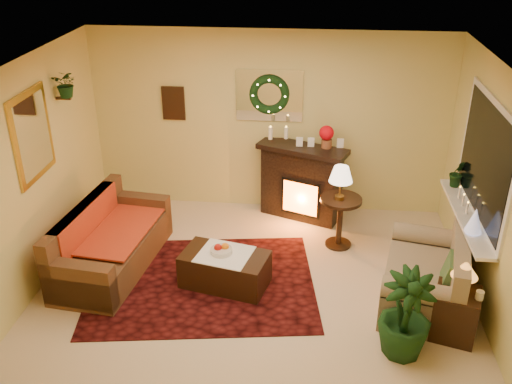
# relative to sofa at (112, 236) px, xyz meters

# --- Properties ---
(floor) EXTENTS (5.00, 5.00, 0.00)m
(floor) POSITION_rel_sofa_xyz_m (1.77, -0.42, -0.43)
(floor) COLOR beige
(floor) RESTS_ON ground
(ceiling) EXTENTS (5.00, 5.00, 0.00)m
(ceiling) POSITION_rel_sofa_xyz_m (1.77, -0.42, 2.17)
(ceiling) COLOR white
(ceiling) RESTS_ON ground
(wall_back) EXTENTS (5.00, 5.00, 0.00)m
(wall_back) POSITION_rel_sofa_xyz_m (1.77, 1.83, 0.87)
(wall_back) COLOR #EFD88C
(wall_back) RESTS_ON ground
(wall_front) EXTENTS (5.00, 5.00, 0.00)m
(wall_front) POSITION_rel_sofa_xyz_m (1.77, -2.67, 0.87)
(wall_front) COLOR #EFD88C
(wall_front) RESTS_ON ground
(wall_left) EXTENTS (4.50, 4.50, 0.00)m
(wall_left) POSITION_rel_sofa_xyz_m (-0.73, -0.42, 0.87)
(wall_left) COLOR #EFD88C
(wall_left) RESTS_ON ground
(wall_right) EXTENTS (4.50, 4.50, 0.00)m
(wall_right) POSITION_rel_sofa_xyz_m (4.27, -0.42, 0.87)
(wall_right) COLOR #EFD88C
(wall_right) RESTS_ON ground
(area_rug) EXTENTS (2.87, 2.32, 0.01)m
(area_rug) POSITION_rel_sofa_xyz_m (1.15, -0.26, -0.42)
(area_rug) COLOR #5A0D0F
(area_rug) RESTS_ON floor
(sofa) EXTENTS (1.05, 1.97, 0.81)m
(sofa) POSITION_rel_sofa_xyz_m (0.00, 0.00, 0.00)
(sofa) COLOR #4E361D
(sofa) RESTS_ON floor
(red_throw) EXTENTS (0.87, 1.41, 0.02)m
(red_throw) POSITION_rel_sofa_xyz_m (-0.01, 0.18, 0.03)
(red_throw) COLOR red
(red_throw) RESTS_ON sofa
(fireplace) EXTENTS (1.16, 0.73, 1.01)m
(fireplace) POSITION_rel_sofa_xyz_m (2.25, 1.54, 0.12)
(fireplace) COLOR #331C17
(fireplace) RESTS_ON floor
(poinsettia) EXTENTS (0.20, 0.20, 0.20)m
(poinsettia) POSITION_rel_sofa_xyz_m (2.57, 1.50, 0.87)
(poinsettia) COLOR red
(poinsettia) RESTS_ON fireplace
(mantel_candle_a) EXTENTS (0.06, 0.06, 0.17)m
(mantel_candle_a) POSITION_rel_sofa_xyz_m (1.81, 1.53, 0.83)
(mantel_candle_a) COLOR #F4F1C9
(mantel_candle_a) RESTS_ON fireplace
(mantel_candle_b) EXTENTS (0.05, 0.05, 0.16)m
(mantel_candle_b) POSITION_rel_sofa_xyz_m (2.02, 1.56, 0.83)
(mantel_candle_b) COLOR white
(mantel_candle_b) RESTS_ON fireplace
(mantel_mirror) EXTENTS (0.92, 0.02, 0.72)m
(mantel_mirror) POSITION_rel_sofa_xyz_m (1.77, 1.81, 1.27)
(mantel_mirror) COLOR white
(mantel_mirror) RESTS_ON wall_back
(wreath) EXTENTS (0.55, 0.11, 0.55)m
(wreath) POSITION_rel_sofa_xyz_m (1.77, 1.77, 1.29)
(wreath) COLOR #194719
(wreath) RESTS_ON wall_back
(wall_art) EXTENTS (0.32, 0.03, 0.48)m
(wall_art) POSITION_rel_sofa_xyz_m (0.42, 1.81, 1.12)
(wall_art) COLOR #381E11
(wall_art) RESTS_ON wall_back
(gold_mirror) EXTENTS (0.03, 0.84, 1.00)m
(gold_mirror) POSITION_rel_sofa_xyz_m (-0.71, -0.12, 1.32)
(gold_mirror) COLOR gold
(gold_mirror) RESTS_ON wall_left
(hanging_plant) EXTENTS (0.33, 0.28, 0.36)m
(hanging_plant) POSITION_rel_sofa_xyz_m (-0.57, 0.63, 1.54)
(hanging_plant) COLOR #194719
(hanging_plant) RESTS_ON wall_left
(loveseat) EXTENTS (1.12, 1.58, 0.83)m
(loveseat) POSITION_rel_sofa_xyz_m (3.68, -0.31, -0.01)
(loveseat) COLOR #A6968C
(loveseat) RESTS_ON floor
(window_frame) EXTENTS (0.03, 1.86, 1.36)m
(window_frame) POSITION_rel_sofa_xyz_m (4.25, 0.13, 1.12)
(window_frame) COLOR white
(window_frame) RESTS_ON wall_right
(window_glass) EXTENTS (0.02, 1.70, 1.22)m
(window_glass) POSITION_rel_sofa_xyz_m (4.24, 0.13, 1.12)
(window_glass) COLOR black
(window_glass) RESTS_ON wall_right
(window_sill) EXTENTS (0.22, 1.86, 0.04)m
(window_sill) POSITION_rel_sofa_xyz_m (4.15, 0.13, 0.44)
(window_sill) COLOR white
(window_sill) RESTS_ON wall_right
(mini_tree) EXTENTS (0.18, 0.18, 0.27)m
(mini_tree) POSITION_rel_sofa_xyz_m (4.12, -0.28, 0.61)
(mini_tree) COLOR #DAD8FF
(mini_tree) RESTS_ON window_sill
(sill_plant) EXTENTS (0.26, 0.21, 0.48)m
(sill_plant) POSITION_rel_sofa_xyz_m (4.19, 0.86, 0.66)
(sill_plant) COLOR #143715
(sill_plant) RESTS_ON window_sill
(side_table_round) EXTENTS (0.69, 0.69, 0.69)m
(side_table_round) POSITION_rel_sofa_xyz_m (2.78, 0.78, -0.10)
(side_table_round) COLOR #482017
(side_table_round) RESTS_ON floor
(lamp_cream) EXTENTS (0.30, 0.30, 0.46)m
(lamp_cream) POSITION_rel_sofa_xyz_m (2.75, 0.75, 0.45)
(lamp_cream) COLOR #FEE0BB
(lamp_cream) RESTS_ON side_table_round
(end_table_square) EXTENTS (0.54, 0.54, 0.53)m
(end_table_square) POSITION_rel_sofa_xyz_m (3.91, -0.89, -0.16)
(end_table_square) COLOR #4C251A
(end_table_square) RESTS_ON floor
(lamp_tiffany) EXTENTS (0.26, 0.26, 0.39)m
(lamp_tiffany) POSITION_rel_sofa_xyz_m (3.93, -0.89, 0.32)
(lamp_tiffany) COLOR #FF9F18
(lamp_tiffany) RESTS_ON end_table_square
(coffee_table) EXTENTS (1.09, 0.76, 0.41)m
(coffee_table) POSITION_rel_sofa_xyz_m (1.42, -0.25, -0.22)
(coffee_table) COLOR black
(coffee_table) RESTS_ON floor
(fruit_bowl) EXTENTS (0.25, 0.25, 0.06)m
(fruit_bowl) POSITION_rel_sofa_xyz_m (1.38, -0.23, 0.02)
(fruit_bowl) COLOR silver
(fruit_bowl) RESTS_ON coffee_table
(floor_palm) EXTENTS (1.78, 1.78, 2.79)m
(floor_palm) POSITION_rel_sofa_xyz_m (3.34, -1.22, 0.02)
(floor_palm) COLOR #1F3F1C
(floor_palm) RESTS_ON floor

